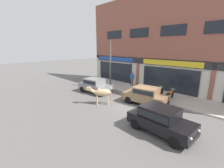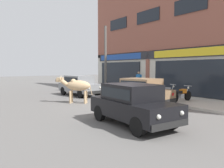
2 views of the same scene
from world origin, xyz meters
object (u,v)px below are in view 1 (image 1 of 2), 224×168
(cow, at_px, (101,93))
(motorcycle_1, at_px, (169,95))
(car_2, at_px, (95,85))
(car_0, at_px, (145,95))
(utility_pole, at_px, (110,65))
(motorcycle_0, at_px, (156,92))
(pedestrian, at_px, (132,77))
(car_1, at_px, (160,119))

(cow, height_order, motorcycle_1, cow)
(car_2, bearing_deg, motorcycle_1, 24.58)
(car_0, height_order, utility_pole, utility_pole)
(cow, xyz_separation_m, motorcycle_0, (2.35, 4.84, -0.50))
(motorcycle_0, bearing_deg, utility_pole, -171.31)
(car_0, height_order, car_2, same)
(car_2, relative_size, motorcycle_1, 2.06)
(car_2, bearing_deg, pedestrian, 76.25)
(motorcycle_0, relative_size, utility_pole, 0.35)
(car_1, height_order, motorcycle_1, car_1)
(motorcycle_1, relative_size, utility_pole, 0.35)
(motorcycle_0, height_order, utility_pole, utility_pole)
(cow, height_order, car_2, cow)
(car_0, distance_m, car_1, 4.22)
(car_1, distance_m, pedestrian, 10.12)
(car_0, relative_size, motorcycle_1, 2.07)
(car_1, height_order, car_2, same)
(car_1, relative_size, utility_pole, 0.71)
(pedestrian, bearing_deg, utility_pole, -115.12)
(utility_pole, bearing_deg, pedestrian, 64.88)
(cow, bearing_deg, pedestrian, 105.70)
(car_1, relative_size, pedestrian, 2.30)
(pedestrian, distance_m, utility_pole, 3.17)
(car_1, xyz_separation_m, motorcycle_1, (-1.83, 5.28, -0.31))
(motorcycle_1, bearing_deg, pedestrian, 162.37)
(motorcycle_1, bearing_deg, car_0, -115.74)
(car_0, height_order, car_1, same)
(motorcycle_1, bearing_deg, car_1, -70.91)
(car_0, bearing_deg, cow, -134.94)
(cow, relative_size, utility_pole, 0.33)
(car_0, height_order, motorcycle_1, car_0)
(car_2, bearing_deg, cow, -30.16)
(car_2, height_order, motorcycle_0, car_2)
(car_2, bearing_deg, car_1, -14.87)
(motorcycle_0, height_order, motorcycle_1, same)
(cow, relative_size, pedestrian, 1.07)
(motorcycle_1, distance_m, utility_pole, 7.02)
(motorcycle_1, bearing_deg, cow, -127.26)
(car_2, xyz_separation_m, motorcycle_1, (6.63, 3.03, -0.31))
(pedestrian, bearing_deg, car_1, -43.90)
(cow, distance_m, utility_pole, 5.30)
(cow, bearing_deg, motorcycle_1, 52.74)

